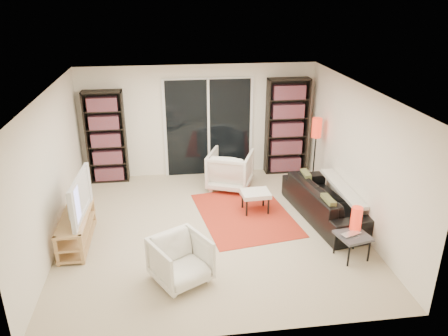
{
  "coord_description": "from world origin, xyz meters",
  "views": [
    {
      "loc": [
        -0.66,
        -6.52,
        3.86
      ],
      "look_at": [
        0.25,
        0.3,
        1.0
      ],
      "focal_mm": 35.0,
      "sensor_mm": 36.0,
      "label": 1
    }
  ],
  "objects": [
    {
      "name": "sliding_door",
      "position": [
        0.2,
        2.46,
        1.05
      ],
      "size": [
        1.92,
        0.08,
        2.16
      ],
      "color": "white",
      "rests_on": "ground"
    },
    {
      "name": "side_table",
      "position": [
        2.03,
        -1.13,
        0.35
      ],
      "size": [
        0.54,
        0.54,
        0.4
      ],
      "color": "#3F3F44",
      "rests_on": "floor"
    },
    {
      "name": "wall_back",
      "position": [
        0.0,
        2.5,
        1.2
      ],
      "size": [
        5.0,
        0.02,
        2.4
      ],
      "primitive_type": "cube",
      "color": "white",
      "rests_on": "ground"
    },
    {
      "name": "laptop",
      "position": [
        2.01,
        -1.17,
        0.41
      ],
      "size": [
        0.36,
        0.29,
        0.02
      ],
      "primitive_type": "imported",
      "rotation": [
        0.0,
        0.0,
        0.36
      ],
      "color": "silver",
      "rests_on": "side_table"
    },
    {
      "name": "table_lamp",
      "position": [
        2.12,
        -0.98,
        0.59
      ],
      "size": [
        0.17,
        0.17,
        0.38
      ],
      "primitive_type": "cylinder",
      "color": "red",
      "rests_on": "side_table"
    },
    {
      "name": "bookshelf_left",
      "position": [
        -1.95,
        2.33,
        0.98
      ],
      "size": [
        0.8,
        0.3,
        1.95
      ],
      "color": "black",
      "rests_on": "ground"
    },
    {
      "name": "floor_lamp",
      "position": [
        2.29,
        1.52,
        1.12
      ],
      "size": [
        0.22,
        0.22,
        1.46
      ],
      "color": "black",
      "rests_on": "floor"
    },
    {
      "name": "sofa",
      "position": [
        2.09,
        0.16,
        0.31
      ],
      "size": [
        1.13,
        2.22,
        0.62
      ],
      "primitive_type": "imported",
      "rotation": [
        0.0,
        0.0,
        1.72
      ],
      "color": "black",
      "rests_on": "floor"
    },
    {
      "name": "tv_stand",
      "position": [
        -2.21,
        -0.16,
        0.26
      ],
      "size": [
        0.42,
        1.31,
        0.5
      ],
      "color": "tan",
      "rests_on": "floor"
    },
    {
      "name": "floor",
      "position": [
        0.0,
        0.0,
        0.0
      ],
      "size": [
        5.0,
        5.0,
        0.0
      ],
      "primitive_type": "plane",
      "color": "#BDAD90",
      "rests_on": "ground"
    },
    {
      "name": "wall_left",
      "position": [
        -2.5,
        0.0,
        1.2
      ],
      "size": [
        0.02,
        5.0,
        2.4
      ],
      "primitive_type": "cube",
      "color": "white",
      "rests_on": "ground"
    },
    {
      "name": "armchair_front",
      "position": [
        -0.58,
        -1.36,
        0.33
      ],
      "size": [
        0.98,
        0.99,
        0.67
      ],
      "primitive_type": "imported",
      "rotation": [
        0.0,
        0.0,
        0.51
      ],
      "color": "silver",
      "rests_on": "floor"
    },
    {
      "name": "wall_front",
      "position": [
        0.0,
        -2.5,
        1.2
      ],
      "size": [
        5.0,
        0.02,
        2.4
      ],
      "primitive_type": "cube",
      "color": "white",
      "rests_on": "ground"
    },
    {
      "name": "tv",
      "position": [
        -2.19,
        -0.16,
        0.84
      ],
      "size": [
        0.22,
        1.18,
        0.68
      ],
      "primitive_type": "imported",
      "rotation": [
        0.0,
        0.0,
        1.51
      ],
      "color": "black",
      "rests_on": "tv_stand"
    },
    {
      "name": "armchair_back",
      "position": [
        0.56,
        1.65,
        0.39
      ],
      "size": [
        1.09,
        1.11,
        0.78
      ],
      "primitive_type": "imported",
      "rotation": [
        0.0,
        0.0,
        2.76
      ],
      "color": "silver",
      "rests_on": "floor"
    },
    {
      "name": "rug",
      "position": [
        0.65,
        0.43,
        0.01
      ],
      "size": [
        1.86,
        2.33,
        0.01
      ],
      "primitive_type": "cube",
      "rotation": [
        0.0,
        0.0,
        0.15
      ],
      "color": "#B62E1B",
      "rests_on": "floor"
    },
    {
      "name": "ceiling",
      "position": [
        0.0,
        0.0,
        2.4
      ],
      "size": [
        5.0,
        5.0,
        0.02
      ],
      "primitive_type": "cube",
      "color": "white",
      "rests_on": "wall_back"
    },
    {
      "name": "wall_right",
      "position": [
        2.5,
        0.0,
        1.2
      ],
      "size": [
        0.02,
        5.0,
        2.4
      ],
      "primitive_type": "cube",
      "color": "white",
      "rests_on": "ground"
    },
    {
      "name": "bookshelf_right",
      "position": [
        1.9,
        2.33,
        1.05
      ],
      "size": [
        0.9,
        0.3,
        2.1
      ],
      "color": "black",
      "rests_on": "ground"
    },
    {
      "name": "ottoman",
      "position": [
        0.86,
        0.53,
        0.34
      ],
      "size": [
        0.53,
        0.44,
        0.4
      ],
      "color": "silver",
      "rests_on": "floor"
    }
  ]
}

